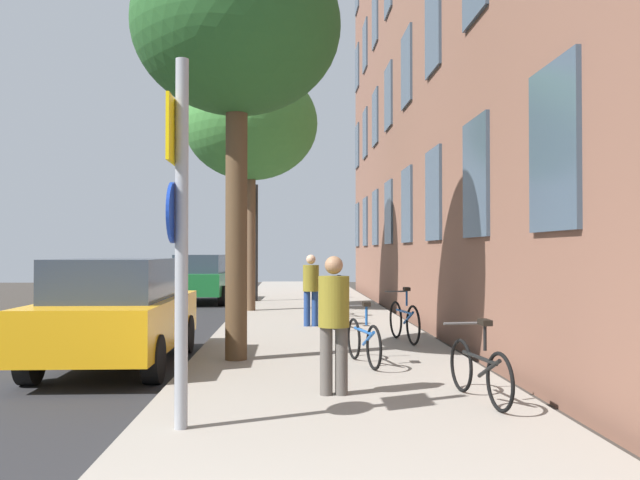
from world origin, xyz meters
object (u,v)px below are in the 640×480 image
Objects in this scene: sign_post at (179,221)px; bicycle_5 at (339,295)px; bicycle_4 at (339,302)px; bicycle_0 at (480,369)px; pedestrian_0 at (334,315)px; bicycle_3 at (329,309)px; bicycle_2 at (404,320)px; car_0 at (117,312)px; tree_far at (251,124)px; traffic_light at (253,221)px; pedestrian_1 at (311,285)px; bicycle_1 at (364,340)px; car_1 at (202,278)px; tree_near at (237,29)px.

bicycle_5 is (2.40, 12.97, -1.53)m from sign_post.
bicycle_4 is 0.99× the size of bicycle_5.
pedestrian_0 is (-1.55, 0.40, 0.55)m from bicycle_0.
bicycle_2 is at bearing -63.07° from bicycle_3.
bicycle_5 is (-0.66, 12.00, 0.02)m from bicycle_0.
sign_post is at bearing -68.36° from car_0.
bicycle_0 is 0.96× the size of bicycle_2.
tree_far is 4.22× the size of bicycle_4.
pedestrian_1 is at bearing -77.43° from traffic_light.
sign_post reaches higher than bicycle_3.
pedestrian_0 reaches higher than bicycle_1.
bicycle_3 is at bearing -65.50° from car_1.
car_0 is (-4.63, -1.84, 0.34)m from bicycle_2.
bicycle_0 is 2.60m from bicycle_1.
bicycle_0 is (2.85, -2.92, -4.63)m from tree_near.
bicycle_1 is 4.81m from bicycle_3.
bicycle_0 is at bearing -90.03° from bicycle_2.
car_0 is (-3.63, 0.56, 0.37)m from bicycle_1.
bicycle_3 reaches higher than bicycle_5.
bicycle_2 reaches higher than bicycle_1.
car_0 is at bearing -100.10° from tree_far.
tree_near reaches higher than bicycle_4.
bicycle_1 is at bearing -8.80° from car_0.
bicycle_4 is (0.40, 2.40, -0.03)m from bicycle_3.
tree_near is 6.16m from pedestrian_1.
car_0 is at bearing 147.35° from bicycle_0.
bicycle_2 is (2.86, 1.88, -4.59)m from tree_near.
pedestrian_0 is (1.59, -10.91, -4.24)m from tree_far.
pedestrian_1 is at bearing -67.33° from car_1.
bicycle_4 is (-0.82, 9.60, 0.00)m from bicycle_0.
sign_post reaches higher than pedestrian_0.
pedestrian_1 reaches higher than bicycle_0.
sign_post is 6.71m from bicycle_2.
bicycle_3 is at bearing -96.59° from bicycle_5.
tree_far is 4.06× the size of bicycle_2.
tree_far reaches higher than bicycle_0.
pedestrian_1 is (-0.60, 4.95, 0.53)m from bicycle_1.
pedestrian_0 is (1.30, -2.53, -4.08)m from tree_near.
sign_post is 0.53× the size of tree_near.
bicycle_3 reaches higher than bicycle_4.
tree_far is at bearing -66.07° from car_1.
traffic_light is at bearing 115.04° from bicycle_4.
bicycle_4 is at bearing 85.45° from pedestrian_0.
bicycle_3 is 1.11× the size of pedestrian_1.
pedestrian_1 is at bearing -101.38° from bicycle_5.
bicycle_1 is at bearing 112.50° from bicycle_0.
bicycle_2 is (3.06, 5.77, -1.51)m from sign_post.
sign_post reaches higher than bicycle_0.
bicycle_0 is 1.02× the size of pedestrian_0.
pedestrian_0 reaches higher than bicycle_5.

